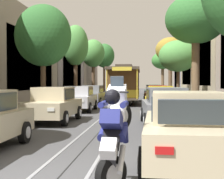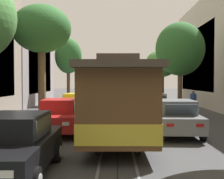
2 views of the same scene
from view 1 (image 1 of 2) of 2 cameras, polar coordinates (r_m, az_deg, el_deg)
The scene contains 23 objects.
ground_plane at distance 30.48m, azimuth 2.53°, elevation -2.19°, with size 160.00×160.00×0.00m, color #424244.
trolley_track_rails at distance 34.75m, azimuth 2.89°, elevation -1.78°, with size 1.14×70.74×0.01m.
building_facade_left at distance 36.35m, azimuth -13.49°, elevation 5.20°, with size 5.33×62.44×9.93m.
building_facade_right at distance 37.08m, azimuth 19.15°, elevation 5.31°, with size 5.99×62.44×10.55m.
parked_car_beige_second_left at distance 14.86m, azimuth -10.36°, elevation -2.61°, with size 2.03×4.37×1.58m.
parked_car_silver_mid_left at distance 20.55m, azimuth -5.88°, elevation -1.57°, with size 2.04×4.38×1.58m.
parked_car_grey_fourth_left at distance 27.18m, azimuth -3.49°, elevation -0.91°, with size 2.12×4.41×1.58m.
parked_car_beige_near_right at distance 7.09m, azimuth 13.28°, elevation -6.70°, with size 2.11×4.41×1.58m.
parked_car_grey_second_right at distance 13.67m, azimuth 9.47°, elevation -2.93°, with size 2.14×4.42×1.58m.
parked_car_yellow_mid_right at distance 20.53m, azimuth 8.56°, elevation -1.58°, with size 2.11×4.41×1.58m.
parked_car_red_fourth_right at distance 26.48m, azimuth 7.90°, elevation -0.97°, with size 2.15×4.42×1.58m.
parked_car_black_fifth_right at distance 32.71m, azimuth 7.40°, elevation -0.58°, with size 2.07×4.39×1.58m.
parked_car_green_sixth_right at distance 39.13m, azimuth 7.24°, elevation -0.30°, with size 2.08×4.39×1.58m.
street_tree_kerb_left_second at distance 20.32m, azimuth -12.11°, elevation 9.27°, with size 3.46×2.83×6.57m.
street_tree_kerb_left_mid at distance 31.80m, azimuth -6.47°, elevation 7.64°, with size 2.50×2.39×7.43m.
street_tree_kerb_left_fourth at distance 42.53m, azimuth -3.35°, elevation 6.30°, with size 3.01×3.07×7.51m.
street_tree_kerb_left_far at distance 54.05m, azimuth -1.39°, elevation 5.95°, with size 3.44×3.08×8.38m.
street_tree_kerb_right_second at distance 21.46m, azimuth 14.60°, elevation 11.78°, with size 3.86×3.76×7.40m.
street_tree_kerb_right_mid at distance 31.58m, azimuth 11.61°, elevation 5.79°, with size 3.71×3.27×5.88m.
street_tree_kerb_right_fourth at distance 42.19m, azimuth 10.28°, elevation 6.78°, with size 3.78×3.30×7.66m.
street_tree_kerb_right_far at distance 54.32m, azimuth 8.96°, elevation 4.98°, with size 3.68×3.10×6.95m.
cable_car_trolley at distance 28.34m, azimuth 2.32°, elevation 0.92°, with size 2.62×9.15×3.28m.
motorcycle_with_rider at distance 5.54m, azimuth 0.45°, elevation -6.89°, with size 0.53×1.81×1.89m.
Camera 1 is at (1.56, -5.30, 1.76)m, focal length 51.65 mm.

